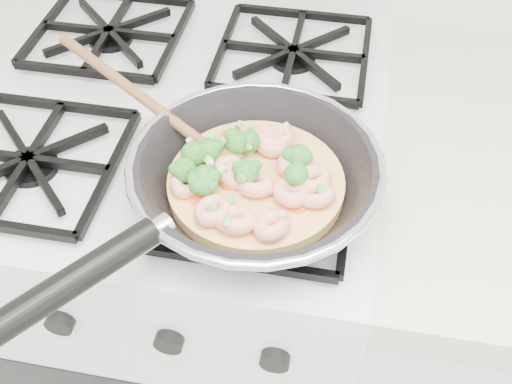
# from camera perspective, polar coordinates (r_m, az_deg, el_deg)

# --- Properties ---
(stove) EXTENTS (0.60, 0.60, 0.92)m
(stove) POSITION_cam_1_polar(r_m,az_deg,el_deg) (1.23, -5.55, -8.51)
(stove) COLOR white
(stove) RESTS_ON ground
(skillet) EXTENTS (0.44, 0.43, 0.10)m
(skillet) POSITION_cam_1_polar(r_m,az_deg,el_deg) (0.71, -0.53, 1.32)
(skillet) COLOR black
(skillet) RESTS_ON stove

